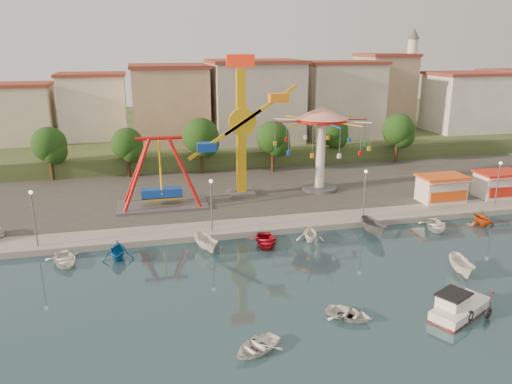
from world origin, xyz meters
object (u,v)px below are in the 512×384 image
object	(u,v)px
cabin_motorboat	(459,308)
skiff	(462,266)
kamikaze_tower	(245,132)
rowboat_a	(349,314)
wave_swinger	(321,130)
pirate_ship_ride	(161,174)

from	to	relation	value
cabin_motorboat	skiff	size ratio (longest dim) A/B	1.50
cabin_motorboat	skiff	distance (m)	6.89
kamikaze_tower	rowboat_a	size ratio (longest dim) A/B	5.04
wave_swinger	rowboat_a	distance (m)	30.61
pirate_ship_ride	skiff	world-z (taller)	pirate_ship_ride
kamikaze_tower	cabin_motorboat	xyz separation A→B (m)	(8.87, -29.50, -7.87)
pirate_ship_ride	wave_swinger	distance (m)	20.05
wave_swinger	skiff	distance (m)	25.54
wave_swinger	cabin_motorboat	bearing A→B (deg)	-91.25
skiff	cabin_motorboat	bearing A→B (deg)	-112.75
pirate_ship_ride	kamikaze_tower	size ratio (longest dim) A/B	0.61
kamikaze_tower	wave_swinger	bearing A→B (deg)	1.37
kamikaze_tower	rowboat_a	bearing A→B (deg)	-87.62
pirate_ship_ride	cabin_motorboat	bearing A→B (deg)	-55.54
kamikaze_tower	wave_swinger	xyz separation A→B (m)	(9.52, 0.23, -0.17)
wave_swinger	cabin_motorboat	xyz separation A→B (m)	(-0.65, -29.73, -7.71)
pirate_ship_ride	wave_swinger	size ratio (longest dim) A/B	0.86
pirate_ship_ride	rowboat_a	xyz separation A→B (m)	(11.22, -26.22, -4.05)
kamikaze_tower	skiff	xyz separation A→B (m)	(12.95, -23.95, -7.65)
wave_swinger	rowboat_a	world-z (taller)	wave_swinger
cabin_motorboat	wave_swinger	bearing A→B (deg)	61.52
pirate_ship_ride	wave_swinger	xyz separation A→B (m)	(19.57, 2.16, 3.80)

